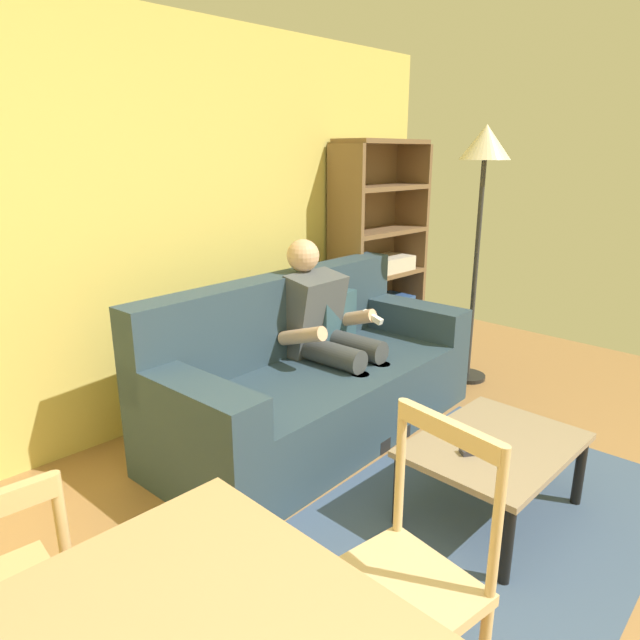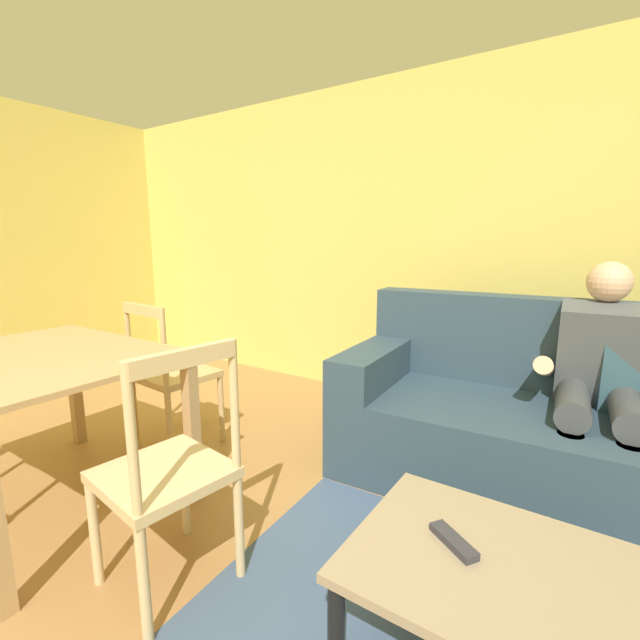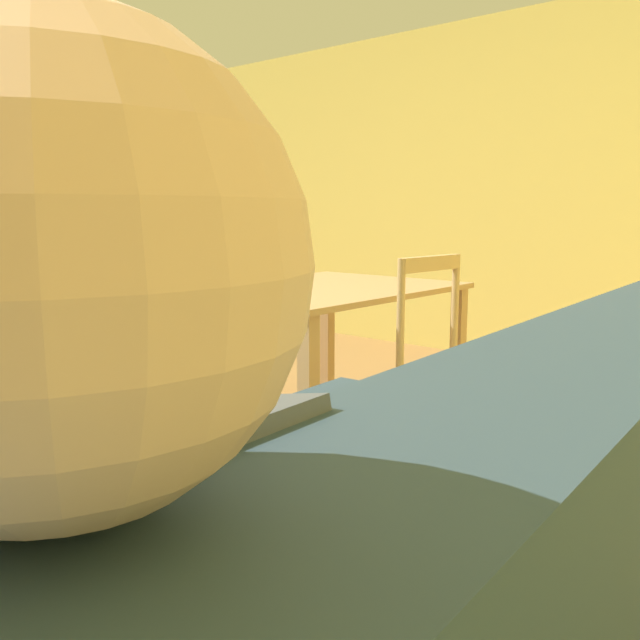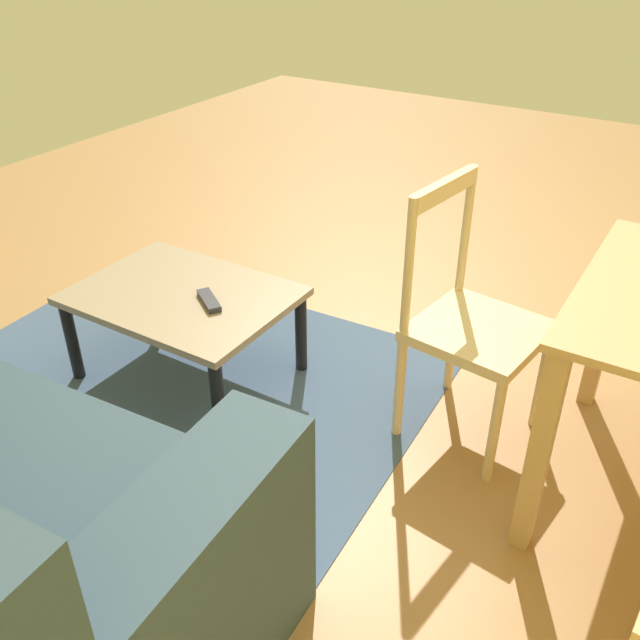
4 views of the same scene
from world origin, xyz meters
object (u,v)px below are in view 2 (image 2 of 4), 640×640
Objects in this scene: coffee_table at (503,582)px; dining_table at (39,378)px; dining_chair_near_wall at (172,375)px; tv_remote at (453,541)px; dining_chair_facing_couch at (168,474)px; person_lounging at (601,379)px; couch at (556,426)px.

dining_table reaches higher than coffee_table.
dining_table is at bearing -89.84° from dining_chair_near_wall.
dining_chair_facing_couch is at bearing 140.45° from tv_remote.
dining_table is 0.77m from dining_chair_near_wall.
person_lounging is 1.33m from tv_remote.
dining_table is at bearing -172.38° from coffee_table.
couch is at bearing 26.44° from tv_remote.
coffee_table is (-0.18, -1.28, -0.28)m from person_lounging.
dining_chair_near_wall is 0.97× the size of dining_chair_facing_couch.
tv_remote reaches higher than coffee_table.
couch is 13.07× the size of tv_remote.
person_lounging is at bearing 19.32° from tv_remote.
dining_table reaches higher than tv_remote.
dining_chair_facing_couch reaches higher than dining_table.
couch reaches higher than dining_chair_facing_couch.
person_lounging reaches higher than dining_table.
tv_remote is at bearing -104.49° from person_lounging.
dining_chair_near_wall is at bearing 90.16° from dining_table.
coffee_table is at bearing 7.62° from dining_table.
couch is 2.61× the size of coffee_table.
person_lounging is at bearing 34.98° from dining_table.
dining_table is at bearing -145.02° from person_lounging.
coffee_table is at bearing 14.11° from dining_chair_facing_couch.
coffee_table is (-0.01, -1.25, -0.01)m from couch.
coffee_table is at bearing -90.65° from couch.
person_lounging reaches higher than dining_chair_near_wall.
coffee_table is 0.16m from tv_remote.
dining_chair_facing_couch is at bearing -38.47° from dining_chair_near_wall.
tv_remote is 0.18× the size of dining_chair_facing_couch.
person_lounging is 1.28× the size of dining_chair_near_wall.
person_lounging is 2.03m from dining_chair_facing_couch.
couch is at bearing 89.35° from coffee_table.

